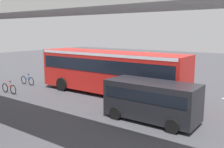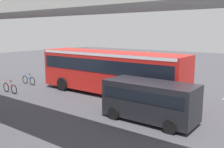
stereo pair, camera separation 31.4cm
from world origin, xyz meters
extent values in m
plane|color=#424247|center=(0.00, 0.00, 0.00)|extent=(80.00, 80.00, 0.00)
cube|color=red|center=(-0.02, 1.19, 1.72)|extent=(11.50, 2.55, 2.86)
cube|color=black|center=(-0.02, 1.19, 2.23)|extent=(11.04, 2.59, 0.90)
cube|color=white|center=(-0.02, 1.19, 3.03)|extent=(11.27, 2.58, 0.20)
cube|color=black|center=(5.75, 1.19, 2.06)|extent=(0.04, 2.24, 1.20)
cylinder|color=black|center=(3.66, 2.47, 0.52)|extent=(1.04, 0.30, 1.04)
cylinder|color=black|center=(3.66, -0.08, 0.52)|extent=(1.04, 0.30, 1.04)
cylinder|color=black|center=(-3.70, 2.47, 0.52)|extent=(1.04, 0.30, 1.04)
cylinder|color=black|center=(-3.70, -0.08, 0.52)|extent=(1.04, 0.30, 1.04)
cube|color=black|center=(-5.03, 4.34, 1.12)|extent=(4.80, 1.95, 1.86)
cube|color=black|center=(-5.03, 4.34, 1.48)|extent=(4.42, 1.98, 0.56)
cylinder|color=black|center=(-3.45, 5.32, 0.34)|extent=(0.68, 0.22, 0.68)
cylinder|color=black|center=(-3.45, 3.37, 0.34)|extent=(0.68, 0.22, 0.68)
cylinder|color=black|center=(-6.62, 5.32, 0.34)|extent=(0.68, 0.22, 0.68)
cylinder|color=black|center=(-6.62, 3.37, 0.34)|extent=(0.68, 0.22, 0.68)
torus|color=black|center=(6.78, 5.39, 0.36)|extent=(0.72, 0.06, 0.72)
torus|color=black|center=(5.73, 5.39, 0.36)|extent=(0.72, 0.06, 0.72)
cube|color=red|center=(6.25, 5.39, 0.54)|extent=(0.89, 0.04, 0.04)
cylinder|color=red|center=(6.06, 5.39, 0.74)|extent=(0.03, 0.03, 0.40)
cube|color=black|center=(6.06, 5.39, 0.94)|extent=(0.20, 0.08, 0.04)
cylinder|color=red|center=(6.65, 5.39, 0.91)|extent=(0.02, 0.44, 0.02)
torus|color=black|center=(8.33, 2.67, 0.36)|extent=(0.72, 0.06, 0.72)
torus|color=black|center=(7.28, 2.67, 0.36)|extent=(0.72, 0.06, 0.72)
cube|color=blue|center=(7.80, 2.67, 0.54)|extent=(0.89, 0.04, 0.04)
cylinder|color=blue|center=(7.61, 2.67, 0.74)|extent=(0.03, 0.03, 0.40)
cube|color=black|center=(7.61, 2.67, 0.94)|extent=(0.20, 0.08, 0.04)
cylinder|color=blue|center=(8.20, 2.67, 0.91)|extent=(0.02, 0.44, 0.02)
cylinder|color=#2D2D38|center=(7.64, -1.76, 0.42)|extent=(0.32, 0.32, 0.85)
cylinder|color=#3F3F47|center=(7.64, -1.76, 1.20)|extent=(0.38, 0.38, 0.70)
sphere|color=tan|center=(7.64, -1.76, 1.68)|extent=(0.22, 0.22, 0.22)
cylinder|color=slate|center=(-0.16, -4.14, 1.40)|extent=(0.08, 0.08, 2.80)
cube|color=yellow|center=(-0.16, -4.14, 2.50)|extent=(0.04, 0.60, 0.60)
cube|color=silver|center=(-4.00, -2.50, 0.00)|extent=(2.00, 0.20, 0.01)
cube|color=silver|center=(0.00, -2.50, 0.00)|extent=(2.00, 0.20, 0.01)
cube|color=silver|center=(4.00, -2.50, 0.00)|extent=(2.00, 0.20, 0.01)
cube|color=silver|center=(8.00, -2.50, 0.00)|extent=(2.00, 0.20, 0.01)
camera|label=1|loc=(-10.82, 15.79, 4.63)|focal=40.62mm
camera|label=2|loc=(-11.07, 15.61, 4.63)|focal=40.62mm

